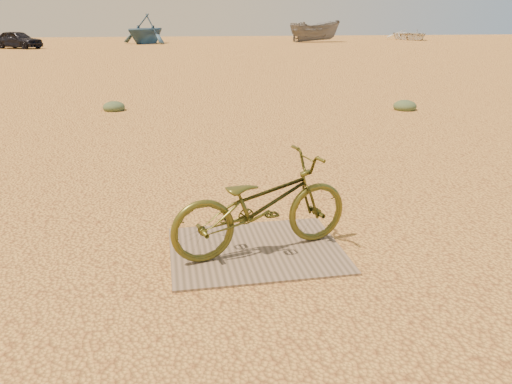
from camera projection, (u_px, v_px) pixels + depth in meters
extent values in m
plane|color=#E7AD4F|center=(218.00, 251.00, 4.77)|extent=(120.00, 120.00, 0.00)
cube|color=#856D59|center=(256.00, 250.00, 4.77)|extent=(1.62, 1.29, 0.02)
imported|color=#4E4F1B|center=(262.00, 204.00, 4.60)|extent=(1.84, 0.99, 0.92)
imported|color=black|center=(18.00, 40.00, 36.38)|extent=(3.93, 3.22, 1.26)
imported|color=#375C7E|center=(145.00, 29.00, 43.17)|extent=(6.10, 6.26, 2.51)
imported|color=slate|center=(315.00, 31.00, 46.18)|extent=(5.13, 2.36, 1.92)
imported|color=beige|center=(411.00, 35.00, 51.02)|extent=(3.85, 5.25, 1.06)
ellipsoid|color=#566949|center=(114.00, 110.00, 12.03)|extent=(0.52, 0.52, 0.29)
ellipsoid|color=#566949|center=(404.00, 110.00, 12.12)|extent=(0.55, 0.55, 0.31)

